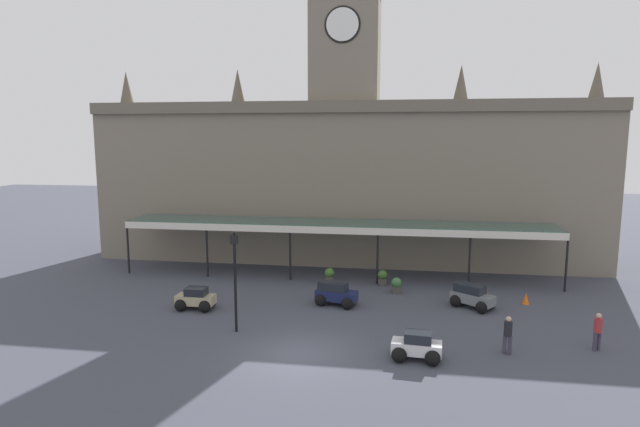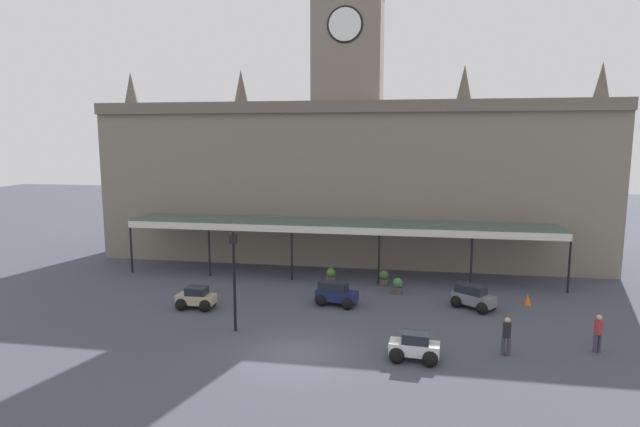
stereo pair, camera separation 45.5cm
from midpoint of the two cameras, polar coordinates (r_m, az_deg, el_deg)
The scene contains 14 objects.
ground_plane at distance 22.95m, azimuth -1.95°, elevation -15.16°, with size 140.00×140.00×0.00m, color #414350.
station_building at distance 39.13m, azimuth 3.42°, elevation 4.66°, with size 36.49×6.74×20.81m.
entrance_canopy at distance 33.97m, azimuth 2.33°, elevation -1.22°, with size 28.10×3.26×3.64m.
car_grey_estate at distance 29.57m, azimuth 16.85°, elevation -8.89°, with size 2.42×2.29×1.27m.
car_beige_sedan at distance 29.10m, azimuth -12.96°, elevation -9.15°, with size 2.05×1.53×1.19m.
car_white_sedan at distance 22.58m, azimuth 10.90°, elevation -14.33°, with size 2.12×1.63×1.19m.
car_navy_estate at distance 28.91m, azimuth 2.23°, elevation -8.92°, with size 2.39×1.85×1.27m.
pedestrian_beside_cars at distance 23.90m, azimuth 20.30°, elevation -12.36°, with size 0.38×0.34×1.67m.
pedestrian_near_entrance at distance 25.82m, azimuth 28.63°, elevation -11.32°, with size 0.36×0.34×1.67m.
victorian_lamppost at distance 24.80m, azimuth -8.88°, elevation -6.10°, with size 0.30×0.30×4.83m.
traffic_cone at distance 31.22m, azimuth 22.17°, elevation -8.72°, with size 0.40×0.40×0.63m, color orange.
planter_forecourt_centre at distance 33.13m, azimuth 1.59°, elevation -6.79°, with size 0.60×0.60×0.96m.
planter_by_canopy at distance 31.27m, azimuth 8.90°, elevation -7.82°, with size 0.60×0.60×0.96m.
planter_near_kerb at distance 32.83m, azimuth 7.41°, elevation -7.00°, with size 0.60×0.60×0.96m.
Camera 2 is at (4.52, -20.56, 9.17)m, focal length 29.20 mm.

